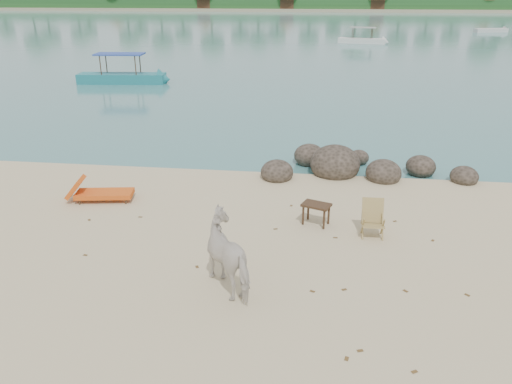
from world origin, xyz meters
TOP-DOWN VIEW (x-y plane):
  - water at (0.00, 90.00)m, footprint 400.00×400.00m
  - far_shore at (0.00, 170.00)m, footprint 420.00×90.00m
  - boulders at (2.56, 6.32)m, footprint 6.28×2.78m
  - cow at (0.15, -0.31)m, footprint 1.60×1.70m
  - side_table at (1.65, 2.53)m, footprint 0.75×0.61m
  - lounge_chair at (-3.88, 3.29)m, footprint 1.90×0.92m
  - deck_chair at (2.91, 2.06)m, footprint 0.53×0.59m
  - boat_near at (-10.27, 20.90)m, footprint 5.89×1.87m
  - boat_mid at (5.72, 47.09)m, footprint 5.57×2.28m
  - boat_far at (23.67, 64.35)m, footprint 5.14×2.66m
  - dead_leaves at (1.06, 0.32)m, footprint 8.95×6.53m

SIDE VIEW (x-z plane):
  - water at x=0.00m, z-range 0.00..0.00m
  - far_shore at x=0.00m, z-range -0.70..0.70m
  - dead_leaves at x=1.06m, z-range 0.01..0.01m
  - boulders at x=2.56m, z-range -0.36..0.77m
  - side_table at x=1.65m, z-range 0.00..0.52m
  - lounge_chair at x=-3.88m, z-range 0.00..0.55m
  - boat_far at x=23.67m, z-range 0.00..0.59m
  - deck_chair at x=2.91m, z-range 0.00..0.82m
  - cow at x=0.15m, z-range 0.00..1.36m
  - boat_mid at x=5.72m, z-range 0.00..2.66m
  - boat_near at x=-10.27m, z-range 0.00..2.82m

